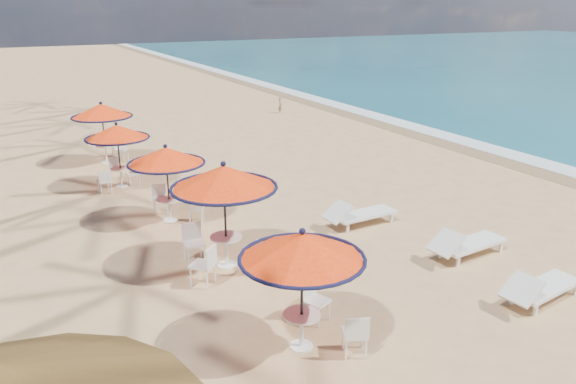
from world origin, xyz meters
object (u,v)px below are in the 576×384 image
station_3 (117,140)px  station_4 (104,116)px  station_1 (223,191)px  lounger_mid (466,243)px  station_0 (306,257)px  lounger_near (540,287)px  lounger_far (358,214)px  station_2 (167,162)px

station_3 → station_4: size_ratio=0.92×
station_1 → lounger_mid: size_ratio=1.15×
station_3 → station_4: (0.20, 3.25, 0.20)m
station_0 → lounger_near: station_0 is taller
lounger_mid → lounger_far: (-1.13, 2.86, -0.01)m
station_0 → station_3: bearing=94.9°
station_2 → lounger_mid: (5.53, -5.64, -1.33)m
lounger_far → station_1: bearing=-173.1°
lounger_near → lounger_mid: lounger_mid is taller
station_4 → station_3: bearing=-93.5°
lounger_near → lounger_far: bearing=92.3°
station_0 → station_1: station_1 is taller
station_2 → station_3: station_2 is taller
station_3 → station_0: bearing=-85.1°
station_4 → lounger_mid: (5.91, -12.68, -1.43)m
station_1 → station_0: bearing=-88.8°
station_0 → lounger_mid: station_0 is taller
station_0 → station_2: station_0 is taller
station_2 → lounger_mid: size_ratio=1.01×
lounger_mid → station_0: bearing=-169.6°
station_4 → lounger_far: (4.78, -9.82, -1.44)m
station_0 → station_2: size_ratio=1.03×
station_1 → station_3: size_ratio=1.16×
station_2 → station_3: 3.84m
station_2 → lounger_far: station_2 is taller
station_3 → station_4: station_4 is taller
station_1 → station_4: size_ratio=1.07×
station_0 → station_2: (-0.35, 7.06, -0.05)m
station_0 → station_3: station_0 is taller
station_2 → station_3: (-0.58, 3.79, -0.10)m
station_4 → lounger_mid: 14.07m
lounger_near → lounger_far: 5.25m
station_2 → station_0: bearing=-87.2°
station_1 → station_2: bearing=94.6°
station_0 → lounger_far: (4.05, 4.28, -1.38)m
station_2 → lounger_near: bearing=-56.3°
station_0 → station_4: 14.12m
lounger_mid → station_1: bearing=152.4°
station_4 → station_2: bearing=-86.9°
lounger_near → lounger_far: lounger_far is taller
lounger_near → lounger_mid: 2.32m
station_2 → lounger_mid: bearing=-45.6°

